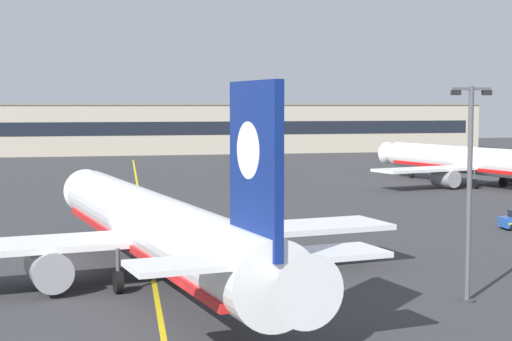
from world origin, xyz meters
name	(u,v)px	position (x,y,z in m)	size (l,w,h in m)	color
ground_plane	(201,329)	(0.00, 0.00, 0.00)	(400.00, 400.00, 0.00)	#353538
taxiway_centreline	(145,232)	(0.00, 30.00, 0.00)	(0.30, 180.00, 0.01)	yellow
airliner_foreground	(153,227)	(-1.19, 10.57, 3.37)	(32.34, 41.32, 11.65)	white
airliner_background	(480,162)	(45.89, 58.35, 3.21)	(30.61, 38.87, 11.09)	white
apron_lamp_post	(469,189)	(14.98, 2.22, 6.12)	(2.24, 0.90, 11.66)	#515156
safety_cone_by_nose_gear	(146,237)	(-0.29, 25.91, 0.26)	(0.44, 0.44, 0.55)	orange
terminal_building	(109,129)	(1.76, 139.14, 5.50)	(168.68, 12.40, 10.98)	#B2A893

